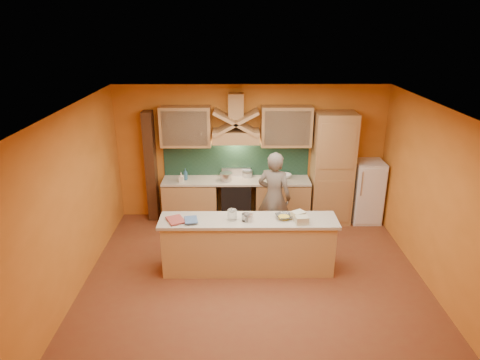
{
  "coord_description": "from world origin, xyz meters",
  "views": [
    {
      "loc": [
        -0.28,
        -5.97,
        3.98
      ],
      "look_at": [
        -0.23,
        0.9,
        1.4
      ],
      "focal_mm": 32.0,
      "sensor_mm": 36.0,
      "label": 1
    }
  ],
  "objects_px": {
    "mixing_bowl": "(284,216)",
    "stove": "(236,201)",
    "person": "(274,197)",
    "fridge": "(367,191)",
    "kitchen_scale": "(249,218)"
  },
  "relations": [
    {
      "from": "person",
      "to": "mixing_bowl",
      "type": "height_order",
      "value": "person"
    },
    {
      "from": "stove",
      "to": "person",
      "type": "height_order",
      "value": "person"
    },
    {
      "from": "stove",
      "to": "kitchen_scale",
      "type": "relative_size",
      "value": 8.2
    },
    {
      "from": "person",
      "to": "kitchen_scale",
      "type": "height_order",
      "value": "person"
    },
    {
      "from": "stove",
      "to": "kitchen_scale",
      "type": "xyz_separation_m",
      "value": [
        0.21,
        -1.96,
        0.54
      ]
    },
    {
      "from": "person",
      "to": "mixing_bowl",
      "type": "xyz_separation_m",
      "value": [
        0.07,
        -1.04,
        0.1
      ]
    },
    {
      "from": "fridge",
      "to": "person",
      "type": "xyz_separation_m",
      "value": [
        -1.99,
        -0.83,
        0.23
      ]
    },
    {
      "from": "stove",
      "to": "fridge",
      "type": "relative_size",
      "value": 0.69
    },
    {
      "from": "kitchen_scale",
      "to": "mixing_bowl",
      "type": "height_order",
      "value": "kitchen_scale"
    },
    {
      "from": "person",
      "to": "kitchen_scale",
      "type": "relative_size",
      "value": 15.99
    },
    {
      "from": "stove",
      "to": "mixing_bowl",
      "type": "xyz_separation_m",
      "value": [
        0.78,
        -1.87,
        0.53
      ]
    },
    {
      "from": "mixing_bowl",
      "to": "stove",
      "type": "bearing_deg",
      "value": 112.62
    },
    {
      "from": "stove",
      "to": "person",
      "type": "xyz_separation_m",
      "value": [
        0.71,
        -0.83,
        0.43
      ]
    },
    {
      "from": "stove",
      "to": "mixing_bowl",
      "type": "distance_m",
      "value": 2.1
    },
    {
      "from": "fridge",
      "to": "mixing_bowl",
      "type": "height_order",
      "value": "fridge"
    }
  ]
}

